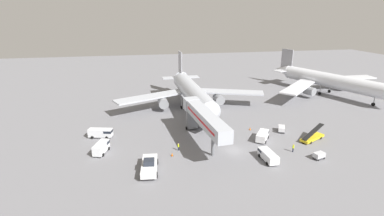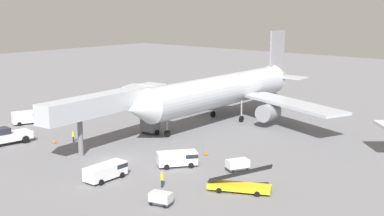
{
  "view_description": "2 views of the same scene",
  "coord_description": "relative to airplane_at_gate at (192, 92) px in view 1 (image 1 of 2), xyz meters",
  "views": [
    {
      "loc": [
        -19.07,
        -51.48,
        27.41
      ],
      "look_at": [
        -5.19,
        18.71,
        3.66
      ],
      "focal_mm": 26.83,
      "sensor_mm": 36.0,
      "label": 1
    },
    {
      "loc": [
        49.58,
        -41.52,
        19.78
      ],
      "look_at": [
        -4.02,
        20.61,
        3.3
      ],
      "focal_mm": 47.95,
      "sensor_mm": 36.0,
      "label": 2
    }
  ],
  "objects": [
    {
      "name": "baggage_cart_near_left",
      "position": [
        18.02,
        -21.17,
        -4.53
      ],
      "size": [
        2.51,
        3.08,
        1.37
      ],
      "color": "#38383D",
      "rests_on": "ground"
    },
    {
      "name": "baggage_cart_far_right",
      "position": [
        18.67,
        -35.22,
        -4.55
      ],
      "size": [
        2.47,
        1.84,
        1.33
      ],
      "color": "#38383D",
      "rests_on": "ground"
    },
    {
      "name": "ground_crew_worker_foreground",
      "position": [
        -8.01,
        -26.24,
        -4.4
      ],
      "size": [
        0.41,
        0.41,
        1.68
      ],
      "color": "#1E2333",
      "rests_on": "ground"
    },
    {
      "name": "safety_cone_alpha",
      "position": [
        -9.64,
        -28.41,
        -4.94
      ],
      "size": [
        0.47,
        0.47,
        0.71
      ],
      "color": "black",
      "rests_on": "ground"
    },
    {
      "name": "airplane_at_gate",
      "position": [
        0.0,
        0.0,
        0.0
      ],
      "size": [
        45.61,
        45.83,
        14.92
      ],
      "color": "#B7BCC6",
      "rests_on": "ground"
    },
    {
      "name": "service_van_rear_right",
      "position": [
        8.49,
        -33.75,
        -4.23
      ],
      "size": [
        2.46,
        5.29,
        1.82
      ],
      "color": "white",
      "rests_on": "ground"
    },
    {
      "name": "service_van_mid_center",
      "position": [
        -23.67,
        -24.11,
        -4.04
      ],
      "size": [
        3.2,
        5.0,
        2.19
      ],
      "color": "white",
      "rests_on": "ground"
    },
    {
      "name": "ground_plane",
      "position": [
        3.32,
        -28.57,
        -5.29
      ],
      "size": [
        300.0,
        300.0,
        0.0
      ],
      "primitive_type": "plane",
      "color": "slate"
    },
    {
      "name": "service_van_mid_left",
      "position": [
        11.5,
        -24.71,
        -4.2
      ],
      "size": [
        4.56,
        5.19,
        1.88
      ],
      "color": "white",
      "rests_on": "ground"
    },
    {
      "name": "jet_bridge",
      "position": [
        -2.18,
        -23.29,
        0.73
      ],
      "size": [
        5.43,
        22.84,
        7.85
      ],
      "color": "#B2B7C1",
      "rests_on": "ground"
    },
    {
      "name": "pushback_tug",
      "position": [
        -14.42,
        -33.45,
        -4.13
      ],
      "size": [
        3.59,
        7.6,
        2.51
      ],
      "color": "white",
      "rests_on": "ground"
    },
    {
      "name": "safety_cone_bravo",
      "position": [
        11.0,
        -18.63,
        -4.93
      ],
      "size": [
        0.47,
        0.47,
        0.72
      ],
      "color": "black",
      "rests_on": "ground"
    },
    {
      "name": "service_van_rear_left",
      "position": [
        -24.5,
        -16.2,
        -4.09
      ],
      "size": [
        5.69,
        3.07,
        2.09
      ],
      "color": "silver",
      "rests_on": "ground"
    },
    {
      "name": "belt_loader_truck",
      "position": [
        22.51,
        -27.04,
        -4.52
      ],
      "size": [
        6.98,
        4.71,
        3.24
      ],
      "color": "yellow",
      "rests_on": "ground"
    },
    {
      "name": "ground_crew_worker_midground",
      "position": [
        15.22,
        -31.49,
        -4.34
      ],
      "size": [
        0.48,
        0.48,
        1.8
      ],
      "color": "#1E2333",
      "rests_on": "ground"
    },
    {
      "name": "airplane_background",
      "position": [
        50.03,
        7.07,
        -0.23
      ],
      "size": [
        46.47,
        47.11,
        13.91
      ],
      "color": "silver",
      "rests_on": "ground"
    }
  ]
}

